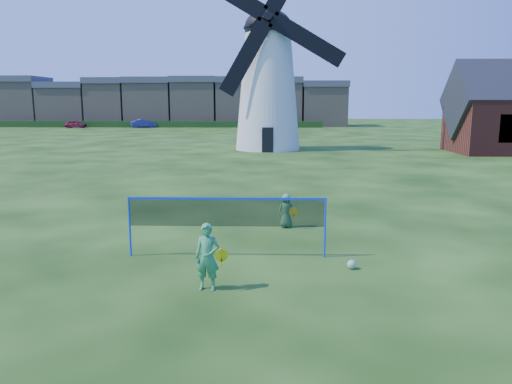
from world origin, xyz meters
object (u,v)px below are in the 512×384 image
object	(u,v)px
player_boy	(286,211)
player_girl	(207,257)
badminton_net	(227,213)
car_right	(143,123)
car_left	(76,124)
play_ball	(352,264)
windmill	(268,81)

from	to	relation	value
player_boy	player_girl	bearing A→B (deg)	58.29
badminton_net	car_right	world-z (taller)	badminton_net
car_left	car_right	size ratio (longest dim) A/B	0.87
player_girl	car_right	xyz separation A→B (m)	(-18.68, 68.11, -0.07)
badminton_net	play_ball	world-z (taller)	badminton_net
badminton_net	play_ball	xyz separation A→B (m)	(3.05, -0.89, -1.03)
player_boy	car_left	distance (m)	68.69
windmill	car_right	distance (m)	41.73
play_ball	windmill	bearing A→B (deg)	93.94
windmill	car_right	size ratio (longest dim) A/B	4.22
windmill	car_left	bearing A→B (deg)	130.83
player_girl	car_right	world-z (taller)	player_girl
player_boy	windmill	bearing A→B (deg)	-101.18
player_boy	car_right	size ratio (longest dim) A/B	0.28
badminton_net	player_boy	xyz separation A→B (m)	(1.62, 3.04, -0.60)
badminton_net	player_boy	bearing A→B (deg)	61.85
windmill	player_boy	size ratio (longest dim) A/B	15.20
badminton_net	car_left	size ratio (longest dim) A/B	1.48
windmill	badminton_net	bearing A→B (deg)	-91.86
windmill	badminton_net	distance (m)	29.84
windmill	badminton_net	size ratio (longest dim) A/B	3.27
windmill	car_right	world-z (taller)	windmill
windmill	car_left	world-z (taller)	windmill
windmill	badminton_net	world-z (taller)	windmill
car_left	badminton_net	bearing A→B (deg)	-155.95
car_right	player_girl	bearing A→B (deg)	173.85
badminton_net	car_left	distance (m)	70.73
windmill	player_boy	world-z (taller)	windmill
play_ball	car_right	bearing A→B (deg)	108.21
play_ball	car_right	distance (m)	70.23
player_boy	car_left	bearing A→B (deg)	-75.94
windmill	play_ball	world-z (taller)	windmill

